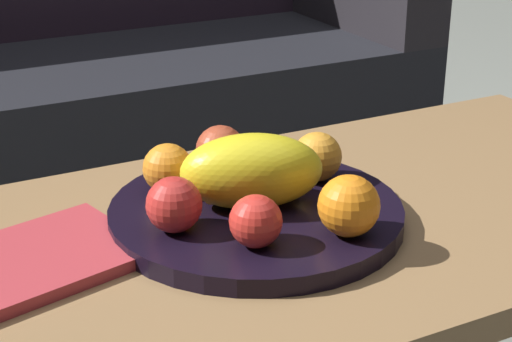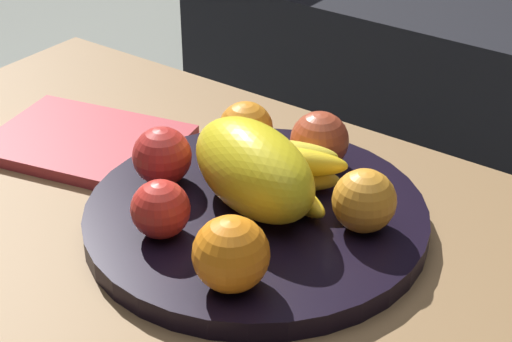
{
  "view_description": "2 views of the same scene",
  "coord_description": "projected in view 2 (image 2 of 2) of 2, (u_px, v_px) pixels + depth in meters",
  "views": [
    {
      "loc": [
        -0.52,
        -0.88,
        0.93
      ],
      "look_at": [
        -0.05,
        0.02,
        0.51
      ],
      "focal_mm": 58.84,
      "sensor_mm": 36.0,
      "label": 1
    },
    {
      "loc": [
        0.42,
        -0.63,
        0.99
      ],
      "look_at": [
        -0.05,
        0.02,
        0.51
      ],
      "focal_mm": 58.68,
      "sensor_mm": 36.0,
      "label": 2
    }
  ],
  "objects": [
    {
      "name": "apple_right",
      "position": [
        161.0,
        209.0,
        0.9
      ],
      "size": [
        0.07,
        0.07,
        0.07
      ],
      "primitive_type": "sphere",
      "color": "red",
      "rests_on": "fruit_bowl"
    },
    {
      "name": "apple_front",
      "position": [
        319.0,
        140.0,
        1.02
      ],
      "size": [
        0.07,
        0.07,
        0.07
      ],
      "primitive_type": "sphere",
      "color": "#A74128",
      "rests_on": "fruit_bowl"
    },
    {
      "name": "orange_left",
      "position": [
        364.0,
        201.0,
        0.9
      ],
      "size": [
        0.07,
        0.07,
        0.07
      ],
      "primitive_type": "sphere",
      "color": "orange",
      "rests_on": "fruit_bowl"
    },
    {
      "name": "fruit_bowl",
      "position": [
        256.0,
        218.0,
        0.96
      ],
      "size": [
        0.4,
        0.4,
        0.03
      ],
      "primitive_type": "cylinder",
      "color": "black",
      "rests_on": "coffee_table"
    },
    {
      "name": "orange_right",
      "position": [
        231.0,
        254.0,
        0.82
      ],
      "size": [
        0.08,
        0.08,
        0.08
      ],
      "primitive_type": "sphere",
      "color": "orange",
      "rests_on": "fruit_bowl"
    },
    {
      "name": "banana_bunch",
      "position": [
        280.0,
        171.0,
        0.97
      ],
      "size": [
        0.18,
        0.12,
        0.06
      ],
      "color": "yellow",
      "rests_on": "fruit_bowl"
    },
    {
      "name": "magazine",
      "position": [
        86.0,
        143.0,
        1.13
      ],
      "size": [
        0.28,
        0.23,
        0.02
      ],
      "primitive_type": "cube",
      "rotation": [
        0.0,
        0.0,
        0.23
      ],
      "color": "#B4353D",
      "rests_on": "coffee_table"
    },
    {
      "name": "orange_front",
      "position": [
        246.0,
        129.0,
        1.05
      ],
      "size": [
        0.07,
        0.07,
        0.07
      ],
      "primitive_type": "sphere",
      "color": "orange",
      "rests_on": "fruit_bowl"
    },
    {
      "name": "coffee_table",
      "position": [
        279.0,
        279.0,
        0.96
      ],
      "size": [
        1.3,
        0.61,
        0.43
      ],
      "color": "olive",
      "rests_on": "ground_plane"
    },
    {
      "name": "apple_left",
      "position": [
        164.0,
        155.0,
        0.99
      ],
      "size": [
        0.07,
        0.07,
        0.07
      ],
      "primitive_type": "sphere",
      "color": "red",
      "rests_on": "fruit_bowl"
    },
    {
      "name": "melon_large_front",
      "position": [
        253.0,
        169.0,
        0.93
      ],
      "size": [
        0.21,
        0.16,
        0.1
      ],
      "primitive_type": "ellipsoid",
      "rotation": [
        0.0,
        0.0,
        -0.36
      ],
      "color": "yellow",
      "rests_on": "fruit_bowl"
    }
  ]
}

